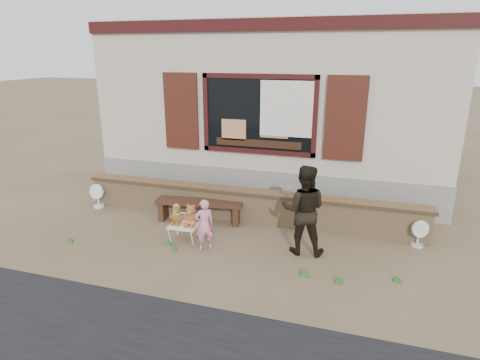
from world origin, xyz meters
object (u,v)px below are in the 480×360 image
(folding_chair, at_px, (184,225))
(adult, at_px, (304,210))
(child, at_px, (204,225))
(teddy_bear_right, at_px, (191,214))
(bench, at_px, (199,206))
(teddy_bear_left, at_px, (177,214))

(folding_chair, bearing_deg, adult, 2.38)
(child, bearing_deg, teddy_bear_right, -70.18)
(bench, height_order, folding_chair, bench)
(teddy_bear_right, bearing_deg, adult, 2.55)
(folding_chair, relative_size, child, 0.57)
(child, relative_size, adult, 0.59)
(bench, relative_size, adult, 1.15)
(teddy_bear_right, distance_m, child, 0.43)
(folding_chair, xyz_separation_m, child, (0.49, -0.24, 0.18))
(folding_chair, distance_m, adult, 2.21)
(bench, relative_size, folding_chair, 3.41)
(adult, bearing_deg, folding_chair, 0.01)
(adult, bearing_deg, teddy_bear_right, 0.17)
(teddy_bear_right, distance_m, adult, 2.03)
(bench, height_order, teddy_bear_left, teddy_bear_left)
(teddy_bear_left, distance_m, child, 0.67)
(teddy_bear_left, bearing_deg, bench, 82.71)
(teddy_bear_right, bearing_deg, folding_chair, -180.00)
(folding_chair, xyz_separation_m, teddy_bear_right, (0.14, 0.01, 0.23))
(teddy_bear_right, height_order, child, child)
(teddy_bear_left, bearing_deg, child, -22.17)
(folding_chair, height_order, teddy_bear_right, teddy_bear_right)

